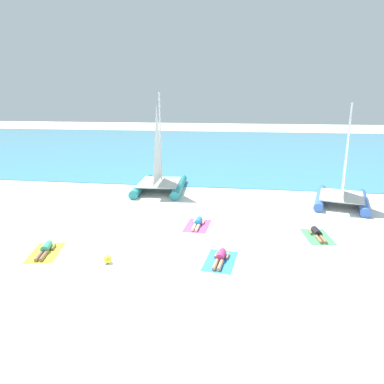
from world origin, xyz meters
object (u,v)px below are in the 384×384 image
sailboat_teal (160,177)px  beach_ball (108,259)px  sunbather_center_right (221,257)px  towel_center_right (220,261)px  towel_rightmost (317,237)px  towel_center_left (197,226)px  sunbather_rightmost (317,233)px  towel_leftmost (45,252)px  sailboat_blue (342,190)px  sunbather_leftmost (46,249)px  sunbather_center_left (198,223)px

sailboat_teal → beach_ball: sailboat_teal is taller
sunbather_center_right → beach_ball: 4.22m
towel_center_right → towel_rightmost: (4.10, 3.00, 0.00)m
towel_center_left → sunbather_rightmost: bearing=-5.3°
sunbather_center_right → beach_ball: bearing=-162.3°
towel_leftmost → beach_ball: beach_ball is taller
sailboat_teal → sunbather_rightmost: bearing=-40.5°
sunbather_rightmost → towel_leftmost: bearing=-169.8°
sailboat_blue → sunbather_leftmost: size_ratio=3.65×
sailboat_blue → towel_center_right: size_ratio=3.00×
sunbather_center_right → towel_rightmost: 5.04m
towel_center_right → sunbather_rightmost: bearing=36.9°
sunbather_leftmost → towel_center_left: bearing=20.8°
towel_center_left → sailboat_teal: bearing=118.6°
sunbather_center_left → sunbather_center_right: same height
sunbather_center_right → sailboat_blue: bearing=58.1°
sunbather_center_right → towel_rightmost: bearing=42.0°
towel_rightmost → sunbather_rightmost: 0.14m
sailboat_teal → sunbather_leftmost: 10.13m
towel_center_left → sunbather_center_right: size_ratio=1.21×
sunbather_leftmost → towel_rightmost: bearing=3.1°
sunbather_leftmost → beach_ball: bearing=-24.3°
sailboat_teal → sunbather_center_right: bearing=-67.7°
sunbather_center_left → towel_center_right: bearing=-66.4°
towel_rightmost → beach_ball: bearing=-155.4°
towel_center_left → towel_rightmost: (5.43, -0.57, 0.00)m
sunbather_rightmost → towel_rightmost: bearing=-90.0°
towel_center_left → towel_center_right: 3.82m
towel_leftmost → sunbather_center_left: (5.59, 3.91, 0.13)m
towel_center_left → beach_ball: size_ratio=6.06×
beach_ball → sunbather_center_left: bearing=57.5°
sunbather_center_left → sunbather_center_right: size_ratio=1.00×
towel_rightmost → sailboat_teal: bearing=142.8°
sailboat_blue → sailboat_teal: sailboat_teal is taller
towel_leftmost → sunbather_rightmost: 11.51m
towel_rightmost → beach_ball: beach_ball is taller
sunbather_leftmost → towel_center_left: size_ratio=0.82×
towel_leftmost → towel_rightmost: (11.02, 3.27, 0.00)m
sailboat_teal → towel_center_left: bearing=-65.0°
sunbather_center_right → sunbather_rightmost: (4.08, 3.00, 0.00)m
sailboat_teal → towel_center_left: 6.95m
sunbather_center_left → beach_ball: bearing=-118.9°
sailboat_blue → towel_rightmost: size_ratio=3.00×
sunbather_center_left → sunbather_rightmost: same height
sunbather_center_right → sunbather_rightmost: size_ratio=1.00×
sailboat_teal → sunbather_leftmost: (-2.31, -9.83, -0.80)m
sailboat_blue → beach_ball: size_ratio=18.16×
sunbather_leftmost → sunbather_center_right: (6.95, 0.27, 0.00)m
towel_center_left → sunbather_center_left: bearing=86.4°
sailboat_blue → sunbather_center_right: bearing=-114.2°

